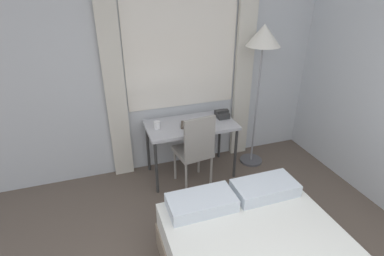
# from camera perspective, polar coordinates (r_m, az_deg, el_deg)

# --- Properties ---
(wall_back_with_window) EXTENTS (5.29, 0.13, 2.70)m
(wall_back_with_window) POSITION_cam_1_polar(r_m,az_deg,el_deg) (3.76, -5.95, 11.09)
(wall_back_with_window) COLOR silver
(wall_back_with_window) RESTS_ON ground_plane
(desk) EXTENTS (1.11, 0.59, 0.74)m
(desk) POSITION_cam_1_polar(r_m,az_deg,el_deg) (3.74, -0.22, -0.06)
(desk) COLOR #B2B2B7
(desk) RESTS_ON ground_plane
(desk_chair) EXTENTS (0.45, 0.45, 0.98)m
(desk_chair) POSITION_cam_1_polar(r_m,az_deg,el_deg) (3.56, 0.68, -3.80)
(desk_chair) COLOR gray
(desk_chair) RESTS_ON ground_plane
(standing_lamp) EXTENTS (0.42, 0.42, 1.88)m
(standing_lamp) POSITION_cam_1_polar(r_m,az_deg,el_deg) (3.80, 13.34, 15.01)
(standing_lamp) COLOR #4C4C51
(standing_lamp) RESTS_ON ground_plane
(telephone) EXTENTS (0.17, 0.18, 0.10)m
(telephone) POSITION_cam_1_polar(r_m,az_deg,el_deg) (3.89, 5.73, 2.67)
(telephone) COLOR #2D2D2D
(telephone) RESTS_ON desk
(book) EXTENTS (0.31, 0.26, 0.02)m
(book) POSITION_cam_1_polar(r_m,az_deg,el_deg) (3.65, -0.01, 0.63)
(book) COLOR #4C4238
(book) RESTS_ON desk
(mug) EXTENTS (0.08, 0.08, 0.09)m
(mug) POSITION_cam_1_polar(r_m,az_deg,el_deg) (3.59, -6.68, 0.57)
(mug) COLOR white
(mug) RESTS_ON desk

